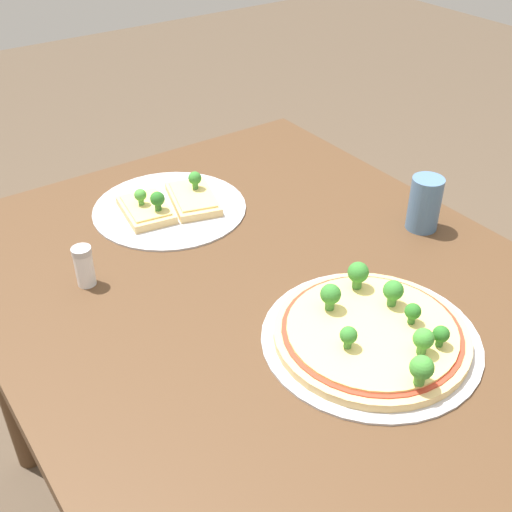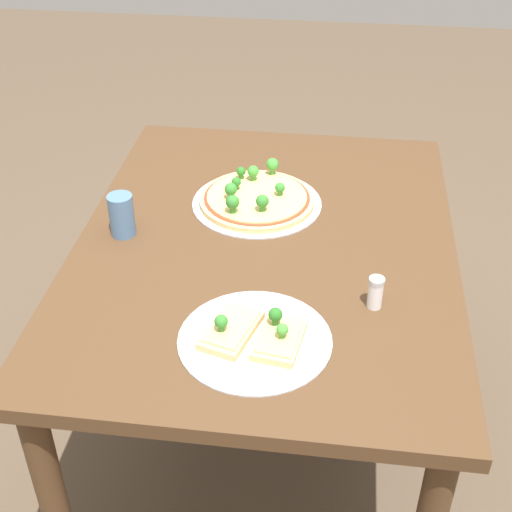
# 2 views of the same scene
# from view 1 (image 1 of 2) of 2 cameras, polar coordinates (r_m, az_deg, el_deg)

# --- Properties ---
(dining_table) EXTENTS (1.18, 0.89, 0.71)m
(dining_table) POSITION_cam_1_polar(r_m,az_deg,el_deg) (1.13, 2.22, -6.98)
(dining_table) COLOR #4C331E
(dining_table) RESTS_ON ground_plane
(pizza_tray_whole) EXTENTS (0.33, 0.33, 0.07)m
(pizza_tray_whole) POSITION_cam_1_polar(r_m,az_deg,el_deg) (0.99, 10.33, -6.69)
(pizza_tray_whole) COLOR #B7B7BC
(pizza_tray_whole) RESTS_ON dining_table
(pizza_tray_slice) EXTENTS (0.31, 0.31, 0.06)m
(pizza_tray_slice) POSITION_cam_1_polar(r_m,az_deg,el_deg) (1.30, -7.64, 4.55)
(pizza_tray_slice) COLOR #B7B7BC
(pizza_tray_slice) RESTS_ON dining_table
(drinking_cup) EXTENTS (0.06, 0.06, 0.11)m
(drinking_cup) POSITION_cam_1_polar(r_m,az_deg,el_deg) (1.25, 14.76, 4.53)
(drinking_cup) COLOR #4C7099
(drinking_cup) RESTS_ON dining_table
(condiment_shaker) EXTENTS (0.03, 0.03, 0.07)m
(condiment_shaker) POSITION_cam_1_polar(r_m,az_deg,el_deg) (1.11, -15.03, -0.86)
(condiment_shaker) COLOR silver
(condiment_shaker) RESTS_ON dining_table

